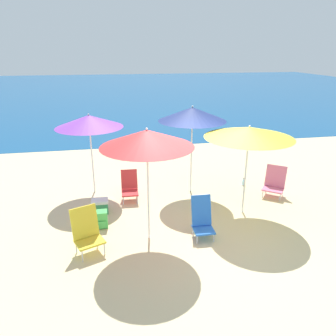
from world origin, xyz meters
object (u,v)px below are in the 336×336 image
beach_chair_red (130,186)px  beach_chair_yellow (87,230)px  beach_chair_blue (202,218)px  beach_chair_pink (275,182)px  cooler_box (100,206)px  beach_umbrella_red (147,138)px  beach_umbrella_navy (192,114)px  beach_umbrella_purple (89,121)px  beach_umbrella_yellow (249,132)px  backpack_green (101,219)px  water_bottle (244,182)px

beach_chair_red → beach_chair_yellow: 2.38m
beach_chair_blue → beach_chair_pink: 2.91m
beach_chair_blue → cooler_box: beach_chair_blue is taller
beach_chair_yellow → beach_umbrella_red: bearing=-12.1°
beach_umbrella_navy → beach_chair_yellow: beach_umbrella_navy is taller
beach_umbrella_purple → cooler_box: beach_umbrella_purple is taller
beach_umbrella_purple → beach_umbrella_red: (1.15, -2.61, 0.18)m
beach_chair_yellow → beach_chair_pink: bearing=-2.7°
beach_umbrella_yellow → beach_umbrella_navy: beach_umbrella_navy is taller
beach_chair_yellow → beach_chair_blue: bearing=-19.2°
beach_umbrella_navy → backpack_green: size_ratio=6.25×
beach_chair_yellow → beach_umbrella_navy: bearing=19.3°
beach_chair_yellow → cooler_box: size_ratio=2.29×
beach_umbrella_yellow → beach_chair_yellow: 3.98m
beach_umbrella_purple → beach_chair_red: (0.91, -0.66, -1.57)m
beach_umbrella_navy → beach_chair_red: (-1.66, -0.19, -1.75)m
backpack_green → beach_chair_yellow: bearing=-105.9°
beach_chair_pink → cooler_box: (-4.53, -0.17, -0.21)m
beach_umbrella_yellow → backpack_green: beach_umbrella_yellow is taller
beach_umbrella_navy → beach_umbrella_yellow: bearing=-56.9°
beach_umbrella_navy → beach_chair_yellow: (-2.64, -2.36, -1.67)m
beach_chair_blue → cooler_box: (-2.09, 1.42, -0.23)m
beach_chair_red → cooler_box: bearing=-138.2°
beach_umbrella_purple → water_bottle: bearing=-4.7°
beach_chair_blue → beach_umbrella_navy: bearing=82.5°
water_bottle → beach_chair_pink: bearing=-56.4°
beach_umbrella_yellow → cooler_box: size_ratio=5.44×
beach_chair_yellow → backpack_green: beach_chair_yellow is taller
beach_umbrella_yellow → beach_chair_pink: size_ratio=2.68×
beach_umbrella_yellow → beach_chair_blue: beach_umbrella_yellow is taller
beach_umbrella_purple → water_bottle: beach_umbrella_purple is taller
beach_umbrella_purple → beach_umbrella_red: beach_umbrella_red is taller
backpack_green → cooler_box: backpack_green is taller
beach_chair_blue → water_bottle: beach_chair_blue is taller
beach_chair_yellow → water_bottle: (4.24, 2.49, -0.36)m
cooler_box → beach_umbrella_purple: bearing=97.0°
beach_chair_red → beach_umbrella_yellow: bearing=-23.0°
beach_umbrella_purple → backpack_green: bearing=-84.7°
beach_umbrella_yellow → backpack_green: 3.75m
beach_umbrella_purple → beach_umbrella_yellow: bearing=-28.3°
beach_umbrella_red → water_bottle: size_ratio=11.39×
beach_umbrella_navy → beach_chair_red: beach_umbrella_navy is taller
beach_chair_blue → water_bottle: bearing=51.6°
beach_chair_red → beach_chair_pink: bearing=-4.6°
water_bottle → cooler_box: bearing=-166.9°
backpack_green → cooler_box: 0.69m
beach_umbrella_yellow → beach_chair_blue: (-1.25, -0.82, -1.55)m
beach_umbrella_red → beach_chair_red: (-0.24, 1.95, -1.75)m
beach_umbrella_purple → beach_chair_blue: beach_umbrella_purple is taller
beach_chair_red → water_bottle: (3.27, 0.32, -0.29)m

